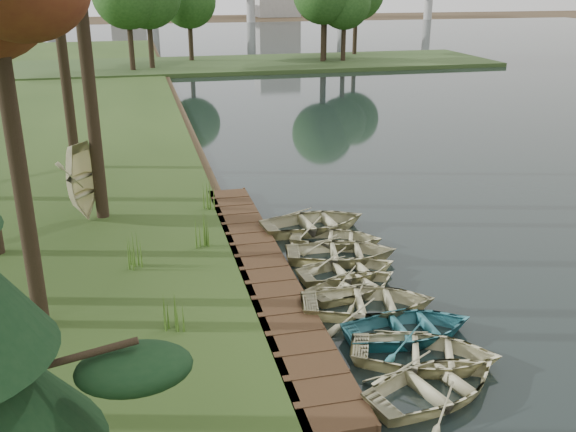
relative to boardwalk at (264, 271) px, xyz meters
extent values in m
plane|color=#3D2F1D|center=(1.60, 0.00, -0.15)|extent=(300.00, 300.00, 0.00)
cube|color=#3B2717|center=(0.00, 0.00, 0.00)|extent=(1.60, 16.00, 0.30)
cube|color=#2D431D|center=(9.60, 50.00, 0.08)|extent=(50.00, 14.00, 0.45)
cylinder|color=black|center=(-13.73, 50.00, 2.70)|extent=(0.50, 0.50, 4.80)
sphere|color=#244C1A|center=(-13.73, 50.00, 6.30)|extent=(5.60, 5.60, 5.60)
cylinder|color=black|center=(-7.07, 50.00, 2.70)|extent=(0.50, 0.50, 4.80)
sphere|color=#244C1A|center=(-7.07, 50.00, 6.30)|extent=(5.60, 5.60, 5.60)
cylinder|color=black|center=(-0.40, 50.00, 2.70)|extent=(0.50, 0.50, 4.80)
sphere|color=#244C1A|center=(-0.40, 50.00, 6.30)|extent=(5.60, 5.60, 5.60)
cylinder|color=black|center=(6.27, 50.00, 2.70)|extent=(0.50, 0.50, 4.80)
sphere|color=#244C1A|center=(6.27, 50.00, 6.30)|extent=(5.60, 5.60, 5.60)
cylinder|color=black|center=(12.93, 50.00, 2.70)|extent=(0.50, 0.50, 4.80)
sphere|color=#244C1A|center=(12.93, 50.00, 6.30)|extent=(5.60, 5.60, 5.60)
cylinder|color=black|center=(19.60, 50.00, 2.70)|extent=(0.50, 0.50, 4.80)
sphere|color=#244C1A|center=(19.60, 50.00, 6.30)|extent=(5.60, 5.60, 5.60)
cylinder|color=black|center=(26.27, 50.00, 2.70)|extent=(0.50, 0.50, 4.80)
sphere|color=#244C1A|center=(26.27, 50.00, 6.30)|extent=(5.60, 5.60, 5.60)
cylinder|color=#A5A5A0|center=(-18.40, 120.00, 3.85)|extent=(1.80, 1.80, 8.00)
cylinder|color=#A5A5A0|center=(1.60, 120.00, 3.85)|extent=(1.80, 1.80, 8.00)
cylinder|color=#A5A5A0|center=(21.60, 120.00, 3.85)|extent=(1.80, 1.80, 8.00)
cylinder|color=#A5A5A0|center=(41.60, 120.00, 3.85)|extent=(1.80, 1.80, 8.00)
cylinder|color=#A5A5A0|center=(61.60, 120.00, 3.85)|extent=(1.80, 1.80, 8.00)
imported|color=#BBB688|center=(2.47, -7.07, 0.26)|extent=(3.98, 3.31, 0.71)
imported|color=#BBB688|center=(2.76, -5.83, 0.27)|extent=(4.26, 3.70, 0.74)
imported|color=#2A6C75|center=(2.89, -4.61, 0.26)|extent=(3.49, 2.51, 0.72)
imported|color=#BBB688|center=(2.33, -3.11, 0.29)|extent=(4.17, 3.33, 0.77)
imported|color=#BBB688|center=(2.35, -1.89, 0.21)|extent=(3.54, 3.00, 0.62)
imported|color=#BBB688|center=(2.48, -0.88, 0.23)|extent=(3.41, 2.60, 0.66)
imported|color=#BBB688|center=(2.67, 0.38, 0.28)|extent=(4.06, 3.23, 0.75)
imported|color=#BBB688|center=(2.89, 1.67, 0.23)|extent=(3.80, 3.27, 0.66)
imported|color=#BBB688|center=(2.53, 3.19, 0.31)|extent=(4.18, 3.18, 0.81)
imported|color=#BBB688|center=(-5.62, 5.56, 0.46)|extent=(3.63, 3.43, 0.61)
cylinder|color=black|center=(-6.35, -2.13, 4.42)|extent=(0.41, 0.41, 8.53)
cylinder|color=black|center=(-5.03, 5.86, 5.71)|extent=(0.46, 0.46, 11.13)
cylinder|color=black|center=(-6.50, 13.19, 5.79)|extent=(0.47, 0.47, 11.27)
cone|color=#3F661E|center=(-3.02, -3.20, 0.60)|extent=(0.60, 0.60, 0.91)
cone|color=#3F661E|center=(-3.89, 0.94, 0.67)|extent=(0.60, 0.60, 1.04)
cone|color=#3F661E|center=(-1.65, 1.91, 0.71)|extent=(0.60, 0.60, 1.11)
cone|color=#3F661E|center=(-1.00, 5.65, 0.70)|extent=(0.60, 0.60, 1.09)
camera|label=1|loc=(-3.53, -17.94, 8.64)|focal=40.00mm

